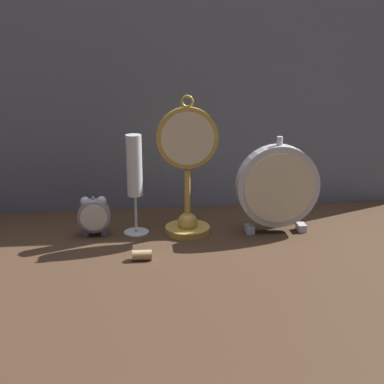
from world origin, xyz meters
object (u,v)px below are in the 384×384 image
(champagne_flute, at_px, (135,174))
(wine_cork, at_px, (142,255))
(mantel_clock_silver, at_px, (278,187))
(pocket_watch_on_stand, at_px, (187,176))
(alarm_clock_twin_bell, at_px, (94,214))

(champagne_flute, bearing_deg, wine_cork, -85.98)
(mantel_clock_silver, distance_m, wine_cork, 0.37)
(pocket_watch_on_stand, relative_size, champagne_flute, 1.38)
(pocket_watch_on_stand, bearing_deg, alarm_clock_twin_bell, 178.71)
(alarm_clock_twin_bell, relative_size, champagne_flute, 0.40)
(mantel_clock_silver, height_order, wine_cork, mantel_clock_silver)
(wine_cork, bearing_deg, mantel_clock_silver, 21.95)
(mantel_clock_silver, xyz_separation_m, champagne_flute, (-0.34, 0.03, 0.03))
(pocket_watch_on_stand, xyz_separation_m, alarm_clock_twin_bell, (-0.22, 0.01, -0.09))
(champagne_flute, distance_m, wine_cork, 0.21)
(champagne_flute, relative_size, wine_cork, 5.77)
(mantel_clock_silver, distance_m, champagne_flute, 0.34)
(alarm_clock_twin_bell, height_order, wine_cork, alarm_clock_twin_bell)
(pocket_watch_on_stand, distance_m, champagne_flute, 0.13)
(alarm_clock_twin_bell, relative_size, wine_cork, 2.33)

